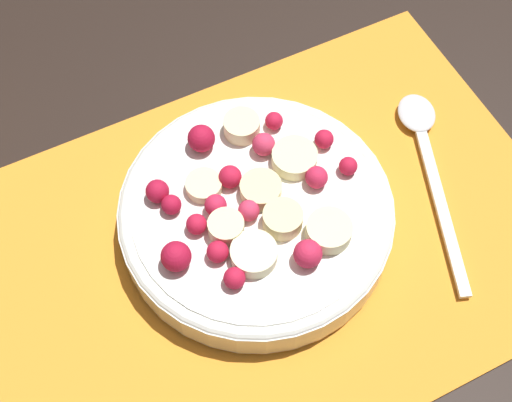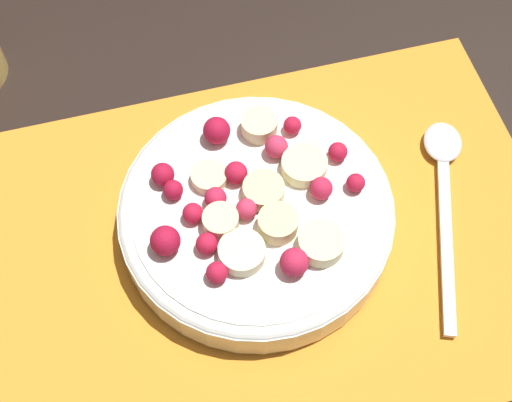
% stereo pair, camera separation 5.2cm
% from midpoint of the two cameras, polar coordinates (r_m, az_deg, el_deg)
% --- Properties ---
extents(ground_plane, '(3.00, 3.00, 0.00)m').
position_cam_midpoint_polar(ground_plane, '(0.55, -2.71, -4.19)').
color(ground_plane, black).
extents(placemat, '(0.48, 0.32, 0.01)m').
position_cam_midpoint_polar(placemat, '(0.55, -2.72, -4.06)').
color(placemat, orange).
rests_on(placemat, ground_plane).
extents(fruit_bowl, '(0.21, 0.21, 0.05)m').
position_cam_midpoint_polar(fruit_bowl, '(0.54, -2.79, -1.17)').
color(fruit_bowl, silver).
rests_on(fruit_bowl, placemat).
extents(spoon, '(0.08, 0.18, 0.01)m').
position_cam_midpoint_polar(spoon, '(0.60, 10.97, 4.21)').
color(spoon, silver).
rests_on(spoon, placemat).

